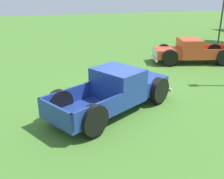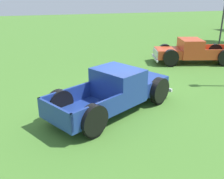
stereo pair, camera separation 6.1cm
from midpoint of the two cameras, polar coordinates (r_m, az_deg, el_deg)
ground_plane at (r=11.20m, az=1.53°, el=-2.23°), size 80.00×80.00×0.00m
pickup_truck_foreground at (r=10.12m, az=1.33°, el=-0.07°), size 4.33×5.54×1.63m
pickup_truck_behind_left at (r=17.33m, az=16.07°, el=7.93°), size 2.92×5.23×1.52m
lamp_post_far at (r=22.19m, az=22.67°, el=14.36°), size 0.36×0.36×4.62m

